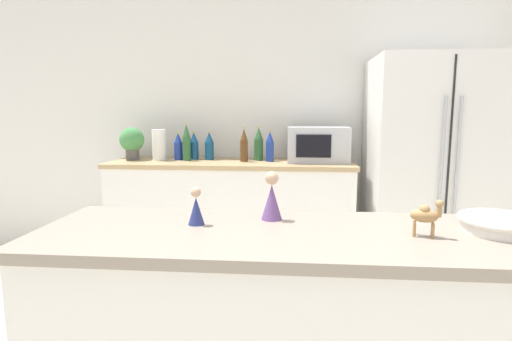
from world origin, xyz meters
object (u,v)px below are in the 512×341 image
at_px(microwave, 318,144).
at_px(back_bottle_3, 178,147).
at_px(back_bottle_2, 244,145).
at_px(camel_figurine, 426,215).
at_px(back_bottle_5, 187,143).
at_px(back_bottle_6, 259,144).
at_px(wise_man_figurine_blue, 196,208).
at_px(refrigerator, 430,172).
at_px(back_bottle_4, 270,147).
at_px(back_bottle_0, 194,146).
at_px(potted_plant, 132,141).
at_px(fruit_bowl, 501,224).
at_px(back_bottle_1, 209,146).
at_px(wise_man_figurine_crimson, 272,199).
at_px(paper_towel_roll, 159,145).

xyz_separation_m(microwave, back_bottle_3, (-1.15, 0.03, -0.03)).
relative_size(back_bottle_2, camel_figurine, 2.35).
bearing_deg(back_bottle_3, back_bottle_5, -28.00).
bearing_deg(back_bottle_2, back_bottle_6, 40.90).
xyz_separation_m(back_bottle_5, wise_man_figurine_blue, (0.54, -1.92, -0.08)).
bearing_deg(back_bottle_3, wise_man_figurine_blue, -72.47).
relative_size(back_bottle_3, camel_figurine, 1.99).
relative_size(refrigerator, back_bottle_4, 6.80).
distance_m(back_bottle_0, wise_man_figurine_blue, 2.07).
distance_m(refrigerator, potted_plant, 2.40).
distance_m(back_bottle_3, wise_man_figurine_blue, 2.06).
bearing_deg(fruit_bowl, back_bottle_1, 123.93).
height_order(back_bottle_5, fruit_bowl, back_bottle_5).
bearing_deg(back_bottle_0, refrigerator, -4.72).
bearing_deg(back_bottle_1, back_bottle_3, -173.38).
height_order(back_bottle_4, wise_man_figurine_crimson, back_bottle_4).
relative_size(potted_plant, wise_man_figurine_blue, 2.10).
height_order(back_bottle_4, camel_figurine, back_bottle_4).
xyz_separation_m(paper_towel_roll, back_bottle_4, (0.92, -0.00, -0.01)).
height_order(potted_plant, wise_man_figurine_crimson, potted_plant).
xyz_separation_m(back_bottle_1, wise_man_figurine_crimson, (0.62, -1.91, -0.03)).
bearing_deg(wise_man_figurine_blue, camel_figurine, -5.60).
xyz_separation_m(refrigerator, fruit_bowl, (-0.40, -1.86, 0.10)).
distance_m(back_bottle_3, back_bottle_5, 0.10).
bearing_deg(back_bottle_3, back_bottle_0, 18.10).
xyz_separation_m(refrigerator, wise_man_figurine_crimson, (-1.14, -1.77, 0.15)).
height_order(refrigerator, fruit_bowl, refrigerator).
relative_size(back_bottle_0, back_bottle_6, 0.85).
height_order(back_bottle_0, back_bottle_2, back_bottle_2).
distance_m(back_bottle_2, camel_figurine, 2.12).
distance_m(refrigerator, microwave, 0.88).
distance_m(back_bottle_2, fruit_bowl, 2.17).
bearing_deg(refrigerator, paper_towel_roll, 178.02).
xyz_separation_m(back_bottle_0, back_bottle_5, (-0.04, -0.09, 0.03)).
bearing_deg(back_bottle_4, back_bottle_5, -179.79).
distance_m(potted_plant, fruit_bowl, 2.78).
xyz_separation_m(potted_plant, back_bottle_6, (1.06, 0.06, -0.02)).
distance_m(potted_plant, wise_man_figurine_blue, 2.18).
bearing_deg(back_bottle_5, back_bottle_2, -3.25).
distance_m(back_bottle_1, back_bottle_2, 0.32).
bearing_deg(wise_man_figurine_blue, back_bottle_3, 107.53).
bearing_deg(refrigerator, back_bottle_4, 176.63).
relative_size(back_bottle_6, wise_man_figurine_crimson, 1.63).
bearing_deg(back_bottle_0, back_bottle_6, -1.73).
height_order(back_bottle_0, fruit_bowl, back_bottle_0).
distance_m(back_bottle_4, fruit_bowl, 2.10).
xyz_separation_m(microwave, back_bottle_5, (-1.07, -0.02, 0.01)).
height_order(back_bottle_4, fruit_bowl, back_bottle_4).
xyz_separation_m(camel_figurine, wise_man_figurine_blue, (-0.73, 0.07, -0.01)).
bearing_deg(refrigerator, back_bottle_0, 175.28).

